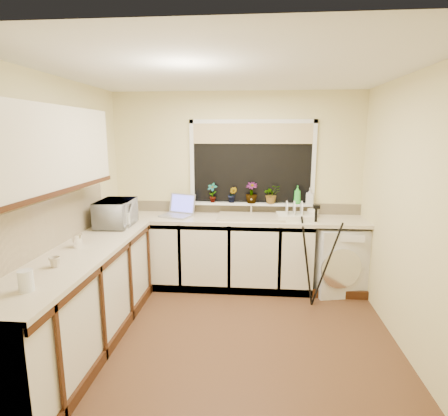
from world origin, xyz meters
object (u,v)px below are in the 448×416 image
Objects in this scene: laptop at (179,210)px; steel_jar at (78,241)px; dish_rack at (296,217)px; plant_a at (212,193)px; cup_left at (55,262)px; soap_bottle_clear at (310,196)px; kettle at (120,219)px; glass_jug at (26,281)px; plant_d at (272,194)px; washing_machine at (336,258)px; microwave at (116,213)px; plant_b at (232,195)px; soap_bottle_green at (297,195)px; tripod at (314,256)px; cup_back at (313,213)px; plant_c at (251,193)px.

steel_jar is at bearing -94.96° from laptop.
steel_jar is at bearing -150.97° from dish_rack.
plant_a is 2.90× the size of cup_left.
dish_rack is 2.21× the size of soap_bottle_clear.
laptop is 2.00× the size of kettle.
laptop reaches higher than glass_jug.
plant_d is at bearing 49.50° from cup_left.
washing_machine is 3.19m from cup_left.
steel_jar is 1.41× the size of cup_left.
plant_a reaches higher than plant_d.
dish_rack is 0.44m from plant_d.
cup_left is (-0.05, 0.44, -0.03)m from glass_jug.
plant_b is at bearing -62.14° from microwave.
glass_jug is 2.68m from plant_a.
glass_jug is at bearing -83.40° from cup_left.
soap_bottle_green reaches higher than glass_jug.
tripod is (-0.34, -0.45, 0.17)m from washing_machine.
steel_jar reaches higher than cup_left.
soap_bottle_clear is at bearing 50.21° from dish_rack.
plant_d reaches higher than soap_bottle_clear.
cup_back is (2.28, 0.62, -0.09)m from microwave.
dish_rack is at bearing -149.61° from cup_back.
soap_bottle_green reaches higher than soap_bottle_clear.
steel_jar is at bearing 97.13° from cup_left.
kettle reaches higher than steel_jar.
tripod is 5.59× the size of plant_b.
washing_machine is at bearing -81.00° from microwave.
glass_jug is at bearing -120.12° from plant_c.
laptop is 2.00m from cup_left.
plant_c is (1.42, 0.86, 0.17)m from kettle.
steel_jar is 0.53× the size of soap_bottle_green.
steel_jar is at bearing -135.32° from plant_c.
steel_jar is at bearing 96.89° from glass_jug.
soap_bottle_clear is at bearing 34.20° from steel_jar.
soap_bottle_green is (0.58, -0.00, -0.02)m from plant_c.
soap_bottle_clear is at bearing 49.00° from glass_jug.
plant_c is at bearing -178.63° from soap_bottle_clear.
plant_b reaches higher than tripod.
steel_jar is (-2.62, -1.32, 0.55)m from washing_machine.
dish_rack is 0.34m from soap_bottle_green.
plant_a is at bearing 64.08° from cup_left.
glass_jug is at bearing -131.00° from soap_bottle_clear.
kettle is 0.19× the size of tripod.
cup_back is at bearing -12.39° from plant_d.
kettle is at bearing -161.16° from cup_back.
plant_d is (-0.29, 0.24, 0.24)m from dish_rack.
soap_bottle_green is at bearing -0.35° from plant_d.
kettle is 1.85× the size of steel_jar.
steel_jar is 0.59× the size of plant_b.
plant_a is at bearing 164.47° from dish_rack.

